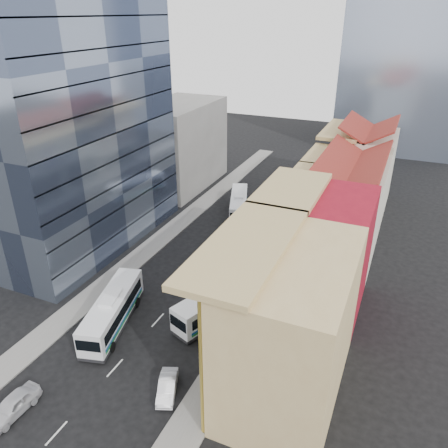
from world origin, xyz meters
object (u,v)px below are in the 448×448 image
at_px(sedan_left, 13,405).
at_px(sedan_right, 167,387).
at_px(shophouse_tan, 291,327).
at_px(bus_right, 219,301).
at_px(office_tower, 74,128).
at_px(bus_left_near, 112,310).
at_px(bus_left_far, 239,204).

xyz_separation_m(sedan_left, sedan_right, (9.69, 6.33, -0.12)).
xyz_separation_m(shophouse_tan, bus_right, (-8.72, 6.14, -4.29)).
distance_m(office_tower, bus_right, 27.11).
relative_size(office_tower, bus_left_near, 2.78).
bearing_deg(office_tower, shophouse_tan, -24.30).
bearing_deg(bus_left_near, shophouse_tan, -17.00).
relative_size(bus_left_near, sedan_right, 2.83).
distance_m(bus_right, sedan_right, 10.72).
distance_m(office_tower, bus_left_near, 23.14).
xyz_separation_m(bus_right, sedan_right, (0.22, -10.67, -1.08)).
bearing_deg(bus_left_far, bus_right, -92.36).
xyz_separation_m(office_tower, bus_right, (22.28, -7.86, -13.29)).
relative_size(shophouse_tan, bus_right, 1.31).
bearing_deg(sedan_left, shophouse_tan, 32.35).
relative_size(bus_right, sedan_left, 2.41).
distance_m(office_tower, sedan_right, 32.49).
xyz_separation_m(shophouse_tan, sedan_right, (-8.50, -4.52, -5.37)).
distance_m(shophouse_tan, sedan_right, 11.02).
xyz_separation_m(bus_left_near, sedan_right, (8.99, -5.22, -1.10)).
height_order(office_tower, sedan_left, office_tower).
bearing_deg(sedan_left, bus_left_far, 88.42).
height_order(bus_left_far, bus_right, bus_right).
xyz_separation_m(office_tower, sedan_left, (12.81, -24.86, -14.25)).
height_order(office_tower, bus_right, office_tower).
height_order(sedan_left, sedan_right, sedan_left).
bearing_deg(office_tower, bus_left_far, 45.92).
relative_size(shophouse_tan, bus_left_near, 1.30).
bearing_deg(bus_right, bus_left_near, -127.28).
height_order(bus_left_far, sedan_right, bus_left_far).
bearing_deg(bus_left_near, sedan_right, -44.85).
xyz_separation_m(bus_left_far, sedan_left, (-2.19, -40.35, -0.88)).
distance_m(bus_left_far, sedan_left, 40.42).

